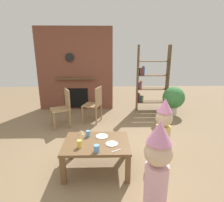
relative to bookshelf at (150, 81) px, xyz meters
name	(u,v)px	position (x,y,z in m)	size (l,w,h in m)	color
ground_plane	(104,152)	(-1.32, -2.40, -0.88)	(12.00, 12.00, 0.00)	#846B4C
brick_fireplace_feature	(75,70)	(-2.19, 0.20, 0.32)	(2.20, 0.28, 2.40)	brown
bookshelf	(150,81)	(0.00, 0.00, 0.00)	(0.90, 0.28, 1.90)	brown
coffee_table	(97,146)	(-1.42, -2.87, -0.49)	(0.98, 0.72, 0.46)	brown
paper_cup_near_left	(97,148)	(-1.41, -3.14, -0.37)	(0.08, 0.08, 0.10)	#669EE0
paper_cup_near_right	(79,144)	(-1.65, -3.02, -0.37)	(0.07, 0.07, 0.11)	#F2CC4C
paper_cup_center	(88,134)	(-1.57, -2.68, -0.37)	(0.07, 0.07, 0.10)	#669EE0
paper_plate_front	(102,136)	(-1.35, -2.69, -0.41)	(0.19, 0.19, 0.01)	white
paper_plate_rear	(112,144)	(-1.20, -2.94, -0.41)	(0.18, 0.18, 0.01)	white
birthday_cake_slice	(81,132)	(-1.69, -2.60, -0.38)	(0.10, 0.10, 0.08)	#EAC68C
table_fork	(116,151)	(-1.14, -3.12, -0.42)	(0.15, 0.02, 0.01)	silver
child_with_cone_hat	(157,165)	(-0.72, -3.65, -0.29)	(0.30, 0.30, 1.10)	#EAB2C6
child_in_pink	(163,126)	(-0.31, -2.50, -0.34)	(0.28, 0.28, 1.02)	#E0CC66
dining_chair_left	(64,106)	(-2.27, -1.19, -0.37)	(0.53, 0.53, 0.90)	#9E7A51
dining_chair_middle	(95,103)	(-1.56, -0.94, -0.37)	(0.50, 0.50, 0.90)	#9E7A51
potted_plant_tall	(174,98)	(0.57, -0.45, -0.40)	(0.60, 0.60, 0.79)	beige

